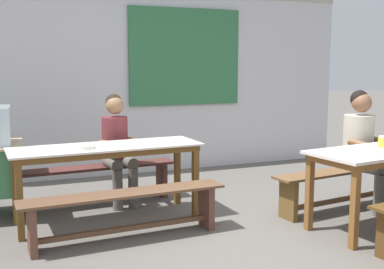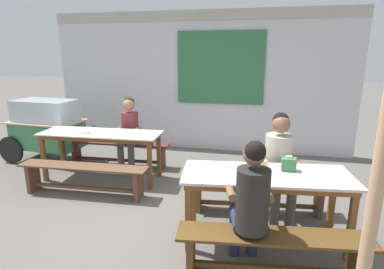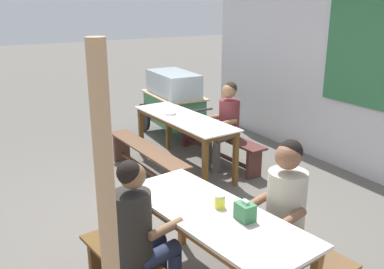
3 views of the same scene
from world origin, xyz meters
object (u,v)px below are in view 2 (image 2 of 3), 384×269
object	(u,v)px
person_near_front	(251,201)
soup_bowl	(84,132)
bench_far_back	(118,149)
bench_near_front	(272,249)
wooden_support_post	(376,194)
person_right_near_table	(279,160)
dining_table_far	(101,137)
bench_near_back	(258,190)
tissue_box	(289,164)
person_center_facing	(129,129)
condiment_jar	(263,165)
bench_far_front	(84,175)
dining_table_near	(266,181)
food_cart	(46,126)

from	to	relation	value
person_near_front	soup_bowl	distance (m)	3.07
bench_far_back	bench_near_front	size ratio (longest dim) A/B	1.10
soup_bowl	person_near_front	bearing A→B (deg)	-32.23
wooden_support_post	person_right_near_table	bearing A→B (deg)	106.98
dining_table_far	person_near_front	world-z (taller)	person_near_front
bench_far_back	bench_near_back	size ratio (longest dim) A/B	1.07
bench_far_back	tissue_box	xyz separation A→B (m)	(2.76, -1.65, 0.53)
person_near_front	person_center_facing	xyz separation A→B (m)	(-2.15, 2.29, -0.01)
condiment_jar	soup_bowl	distance (m)	2.87
bench_near_front	bench_near_back	bearing A→B (deg)	97.09
dining_table_far	person_center_facing	xyz separation A→B (m)	(0.23, 0.55, 0.01)
bench_far_back	bench_near_front	bearing A→B (deg)	-42.38
bench_far_front	bench_near_front	xyz separation A→B (m)	(2.56, -1.17, 0.00)
condiment_jar	person_center_facing	bearing A→B (deg)	143.83
dining_table_near	wooden_support_post	world-z (taller)	wooden_support_post
food_cart	person_right_near_table	size ratio (longest dim) A/B	1.26
bench_near_front	person_near_front	world-z (taller)	person_near_front
person_center_facing	tissue_box	world-z (taller)	person_center_facing
person_right_near_table	bench_far_back	bearing A→B (deg)	155.64
dining_table_near	person_near_front	xyz separation A→B (m)	(-0.13, -0.56, 0.03)
person_center_facing	tissue_box	distance (m)	2.97
tissue_box	soup_bowl	distance (m)	3.10
bench_far_back	dining_table_far	bearing A→B (deg)	-87.27
dining_table_near	bench_near_back	size ratio (longest dim) A/B	1.02
condiment_jar	wooden_support_post	size ratio (longest dim) A/B	0.05
bench_far_front	person_center_facing	world-z (taller)	person_center_facing
food_cart	condiment_jar	size ratio (longest dim) A/B	14.83
person_center_facing	condiment_jar	distance (m)	2.79
dining_table_near	condiment_jar	world-z (taller)	condiment_jar
person_near_front	person_center_facing	world-z (taller)	person_near_front
dining_table_near	bench_far_back	size ratio (longest dim) A/B	0.96
food_cart	person_near_front	distance (m)	4.47
bench_far_front	tissue_box	xyz separation A→B (m)	(2.71, -0.44, 0.54)
bench_near_back	condiment_jar	world-z (taller)	condiment_jar
person_right_near_table	soup_bowl	bearing A→B (deg)	169.84
person_right_near_table	dining_table_near	bearing A→B (deg)	-105.30
bench_near_back	tissue_box	bearing A→B (deg)	-57.47
person_right_near_table	tissue_box	size ratio (longest dim) A/B	8.08
wooden_support_post	bench_near_back	bearing A→B (deg)	113.54
bench_near_back	person_near_front	bearing A→B (deg)	-92.96
person_near_front	dining_table_near	bearing A→B (deg)	76.39
bench_far_front	soup_bowl	world-z (taller)	soup_bowl
wooden_support_post	tissue_box	bearing A→B (deg)	109.66
dining_table_near	bench_far_back	xyz separation A→B (m)	(-2.54, 1.79, -0.38)
bench_far_back	food_cart	size ratio (longest dim) A/B	1.15
bench_near_back	person_near_front	xyz separation A→B (m)	(-0.06, -1.16, 0.42)
food_cart	bench_far_back	bearing A→B (deg)	0.17
dining_table_near	bench_far_front	distance (m)	2.58
condiment_jar	soup_bowl	bearing A→B (deg)	159.72
bench_far_front	tissue_box	bearing A→B (deg)	-9.15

